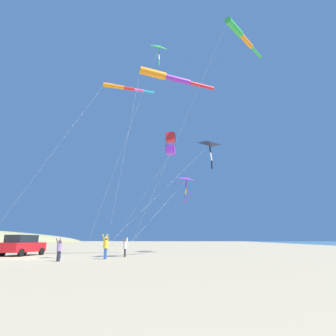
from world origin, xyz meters
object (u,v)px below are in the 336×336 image
object	(u,v)px
kite_windsock_orange_high_right	(122,87)
kite_delta_small_distant	(187,179)
person_adult_flyer	(106,245)
person_bystander_far	(125,246)
kite_windsock_long_streamer_right	(166,77)
kite_delta_magenta_far_left	(210,144)
parked_car	(23,245)
kite_box_black_fish_shape	(171,144)
person_child_grey_jacket	(60,250)
kite_windsock_striped_overhead	(241,35)
kite_delta_rainbow_low_near	(159,48)
person_child_green_jacket	(59,248)

from	to	relation	value
kite_windsock_orange_high_right	kite_delta_small_distant	bearing A→B (deg)	-163.62
person_adult_flyer	person_bystander_far	size ratio (longest dim) A/B	1.14
kite_windsock_long_streamer_right	kite_delta_small_distant	bearing A→B (deg)	-96.07
kite_delta_magenta_far_left	kite_windsock_long_streamer_right	bearing A→B (deg)	54.17
parked_car	kite_windsock_long_streamer_right	world-z (taller)	kite_windsock_long_streamer_right
person_bystander_far	parked_car	bearing A→B (deg)	-1.71
kite_windsock_long_streamer_right	kite_box_black_fish_shape	distance (m)	8.69
person_bystander_far	kite_box_black_fish_shape	size ratio (longest dim) A/B	0.16
person_child_grey_jacket	kite_box_black_fish_shape	size ratio (longest dim) A/B	0.12
kite_windsock_long_streamer_right	kite_box_black_fish_shape	world-z (taller)	kite_windsock_long_streamer_right
person_child_grey_jacket	kite_windsock_long_streamer_right	xyz separation A→B (m)	(-7.80, -3.71, 16.80)
parked_car	kite_windsock_striped_overhead	bearing A→B (deg)	169.66
kite_delta_rainbow_low_near	person_child_grey_jacket	bearing A→B (deg)	-23.48
kite_windsock_long_streamer_right	kite_delta_small_distant	distance (m)	12.80
kite_windsock_orange_high_right	kite_windsock_long_streamer_right	bearing A→B (deg)	135.94
person_child_grey_jacket	kite_delta_rainbow_low_near	bearing A→B (deg)	156.52
kite_delta_small_distant	person_child_grey_jacket	bearing A→B (deg)	56.00
kite_box_black_fish_shape	kite_windsock_striped_overhead	bearing A→B (deg)	166.12
person_child_grey_jacket	kite_delta_rainbow_low_near	world-z (taller)	kite_delta_rainbow_low_near
person_child_green_jacket	person_bystander_far	bearing A→B (deg)	-116.67
kite_windsock_long_streamer_right	kite_windsock_orange_high_right	xyz separation A→B (m)	(7.16, -6.93, 3.48)
kite_windsock_orange_high_right	kite_windsock_striped_overhead	xyz separation A→B (m)	(-14.16, 11.21, -2.96)
parked_car	kite_windsock_long_streamer_right	xyz separation A→B (m)	(-13.32, -0.58, 16.51)
person_adult_flyer	kite_windsock_orange_high_right	bearing A→B (deg)	-73.75
person_bystander_far	kite_windsock_striped_overhead	size ratio (longest dim) A/B	0.09
kite_windsock_orange_high_right	person_adult_flyer	bearing A→B (deg)	106.25
person_child_green_jacket	person_child_grey_jacket	xyz separation A→B (m)	(1.53, -2.83, -0.19)
person_child_green_jacket	person_child_grey_jacket	distance (m)	3.22
person_child_green_jacket	kite_windsock_long_streamer_right	xyz separation A→B (m)	(-6.27, -6.54, 16.62)
person_bystander_far	kite_delta_rainbow_low_near	xyz separation A→B (m)	(-4.11, 6.53, 14.26)
person_bystander_far	kite_delta_rainbow_low_near	bearing A→B (deg)	122.22
parked_car	kite_windsock_orange_high_right	bearing A→B (deg)	-129.38
person_bystander_far	kite_box_black_fish_shape	xyz separation A→B (m)	(-4.26, 1.89, 8.39)
kite_windsock_orange_high_right	kite_windsock_striped_overhead	bearing A→B (deg)	141.64
person_adult_flyer	kite_windsock_orange_high_right	distance (m)	22.86
person_child_green_jacket	kite_delta_small_distant	bearing A→B (deg)	-114.60
person_child_green_jacket	kite_delta_magenta_far_left	world-z (taller)	kite_delta_magenta_far_left
person_child_green_jacket	kite_windsock_long_streamer_right	distance (m)	18.92
person_bystander_far	kite_delta_small_distant	xyz separation A→B (m)	(-4.42, -10.20, 7.88)
kite_delta_rainbow_low_near	kite_box_black_fish_shape	xyz separation A→B (m)	(-0.15, -4.64, -5.87)
person_child_green_jacket	kite_box_black_fish_shape	bearing A→B (deg)	-152.00
person_bystander_far	kite_delta_rainbow_low_near	size ratio (longest dim) A/B	0.10
person_child_grey_jacket	kite_windsock_striped_overhead	world-z (taller)	kite_windsock_striped_overhead
kite_windsock_orange_high_right	kite_delta_small_distant	xyz separation A→B (m)	(-8.15, -2.40, -12.19)
person_adult_flyer	person_child_grey_jacket	size ratio (longest dim) A/B	1.51
kite_windsock_long_streamer_right	kite_delta_small_distant	world-z (taller)	kite_windsock_long_streamer_right
kite_box_black_fish_shape	kite_windsock_striped_overhead	distance (m)	10.79
person_adult_flyer	kite_windsock_orange_high_right	world-z (taller)	kite_windsock_orange_high_right
person_adult_flyer	person_child_grey_jacket	xyz separation A→B (m)	(3.77, -0.09, -0.34)
kite_delta_small_distant	person_adult_flyer	bearing A→B (deg)	69.06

